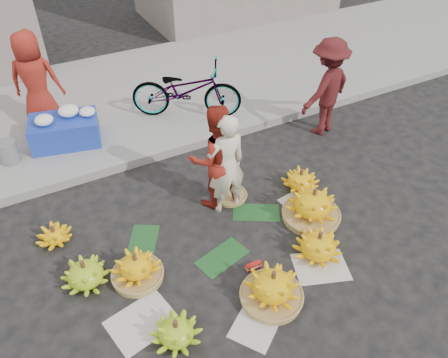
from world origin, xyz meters
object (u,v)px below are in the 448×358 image
banana_bunch_0 (137,268)px  flower_table (65,129)px  banana_bunch_4 (313,205)px  vendor_cream (226,165)px  bicycle (186,90)px

banana_bunch_0 → flower_table: bearing=92.1°
banana_bunch_4 → vendor_cream: bearing=141.3°
banana_bunch_0 → bicycle: size_ratio=0.31×
banana_bunch_4 → vendor_cream: size_ratio=0.52×
banana_bunch_4 → bicycle: size_ratio=0.41×
banana_bunch_4 → vendor_cream: (-0.93, 0.74, 0.52)m
banana_bunch_4 → bicycle: bicycle is taller
vendor_cream → flower_table: size_ratio=1.26×
banana_bunch_0 → banana_bunch_4: 2.45m
banana_bunch_0 → bicycle: 3.61m
banana_bunch_0 → bicycle: (2.00, 2.98, 0.45)m
banana_bunch_4 → flower_table: 4.14m
flower_table → bicycle: (2.11, -0.14, 0.25)m
flower_table → banana_bunch_0: bearing=-75.2°
bicycle → vendor_cream: bearing=-161.2°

